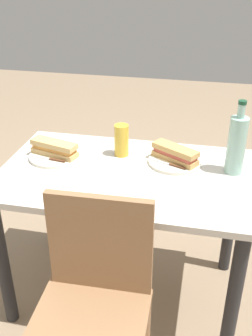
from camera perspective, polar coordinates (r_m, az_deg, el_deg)
ground_plane at (r=2.24m, az=-0.00°, el=-16.93°), size 8.00×8.00×0.00m
dining_table at (r=1.86m, az=-0.00°, el=-3.82°), size 1.13×0.70×0.72m
chair_far at (r=1.51m, az=-4.65°, el=-18.02°), size 0.41×0.41×0.87m
plate_near at (r=1.95m, az=-10.01°, el=1.69°), size 0.24×0.24×0.01m
baguette_sandwich_near at (r=1.93m, az=-10.11°, el=2.79°), size 0.24×0.13×0.07m
knife_near at (r=1.90m, az=-10.72°, el=1.25°), size 0.18×0.04×0.01m
plate_far at (r=1.88m, az=6.89°, el=0.90°), size 0.24×0.24×0.01m
baguette_sandwich_far at (r=1.86m, az=6.97°, el=2.04°), size 0.23×0.17×0.07m
knife_far at (r=1.83m, az=6.19°, el=0.52°), size 0.17×0.08×0.01m
water_bottle at (r=1.80m, az=15.38°, el=3.28°), size 0.08×0.08×0.33m
beer_glass at (r=1.91m, az=-0.65°, el=3.96°), size 0.07×0.07×0.15m
paper_napkin at (r=1.75m, az=-16.01°, el=-2.44°), size 0.16×0.16×0.00m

